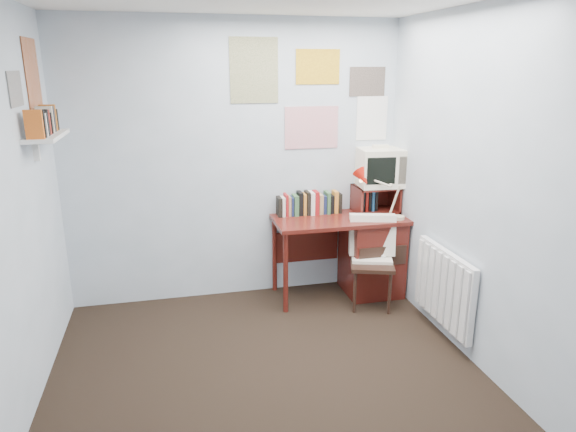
% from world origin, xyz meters
% --- Properties ---
extents(ground, '(3.50, 3.50, 0.00)m').
position_xyz_m(ground, '(0.00, 0.00, 0.00)').
color(ground, black).
rests_on(ground, ground).
extents(back_wall, '(3.00, 0.02, 2.50)m').
position_xyz_m(back_wall, '(0.00, 1.75, 1.25)').
color(back_wall, silver).
rests_on(back_wall, ground).
extents(right_wall, '(0.02, 3.50, 2.50)m').
position_xyz_m(right_wall, '(1.50, 0.00, 1.25)').
color(right_wall, silver).
rests_on(right_wall, ground).
extents(desk, '(1.20, 0.55, 0.76)m').
position_xyz_m(desk, '(1.17, 1.48, 0.41)').
color(desk, '#521812').
rests_on(desk, ground).
extents(desk_chair, '(0.51, 0.50, 0.80)m').
position_xyz_m(desk_chair, '(1.11, 1.18, 0.40)').
color(desk_chair, black).
rests_on(desk_chair, ground).
extents(desk_lamp, '(0.33, 0.30, 0.40)m').
position_xyz_m(desk_lamp, '(1.40, 1.31, 0.96)').
color(desk_lamp, red).
rests_on(desk_lamp, desk).
extents(tv_riser, '(0.40, 0.30, 0.25)m').
position_xyz_m(tv_riser, '(1.29, 1.59, 0.89)').
color(tv_riser, '#521812').
rests_on(tv_riser, desk).
extents(crt_tv, '(0.43, 0.40, 0.38)m').
position_xyz_m(crt_tv, '(1.33, 1.61, 1.20)').
color(crt_tv, '#EEE6C7').
rests_on(crt_tv, tv_riser).
extents(book_row, '(0.60, 0.14, 0.22)m').
position_xyz_m(book_row, '(0.66, 1.66, 0.87)').
color(book_row, '#521812').
rests_on(book_row, desk).
extents(radiator, '(0.09, 0.80, 0.60)m').
position_xyz_m(radiator, '(1.46, 0.55, 0.42)').
color(radiator, white).
rests_on(radiator, right_wall).
extents(wall_shelf, '(0.20, 0.62, 0.24)m').
position_xyz_m(wall_shelf, '(-1.40, 1.10, 1.62)').
color(wall_shelf, white).
rests_on(wall_shelf, left_wall).
extents(posters_back, '(1.20, 0.01, 0.90)m').
position_xyz_m(posters_back, '(0.70, 1.74, 1.85)').
color(posters_back, white).
rests_on(posters_back, back_wall).
extents(posters_left, '(0.01, 0.70, 0.60)m').
position_xyz_m(posters_left, '(-1.49, 1.10, 2.00)').
color(posters_left, white).
rests_on(posters_left, left_wall).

